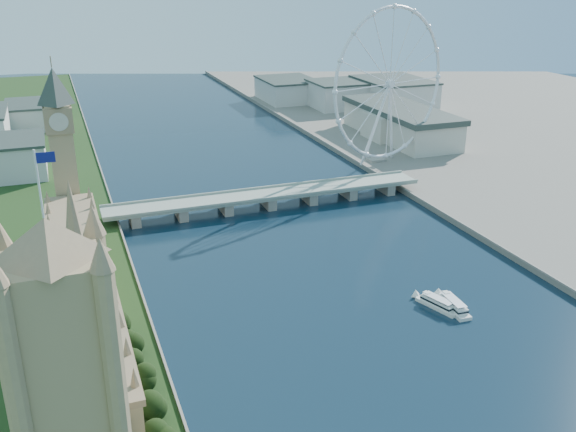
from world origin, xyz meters
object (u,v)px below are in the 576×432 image
london_eye (390,85)px  tour_boat_far (453,309)px  tour_boat_near (437,308)px  victoria_tower (68,382)px

london_eye → tour_boat_far: london_eye is taller
tour_boat_near → tour_boat_far: 7.21m
victoria_tower → tour_boat_far: 197.47m
tour_boat_near → victoria_tower: bearing=-171.6°
tour_boat_far → london_eye: bearing=73.3°
london_eye → tour_boat_near: (-88.51, -216.69, -67.52)m
london_eye → tour_boat_far: bearing=-110.5°
victoria_tower → london_eye: london_eye is taller
victoria_tower → tour_boat_near: 193.99m
tour_boat_near → tour_boat_far: (5.97, -4.05, 0.00)m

